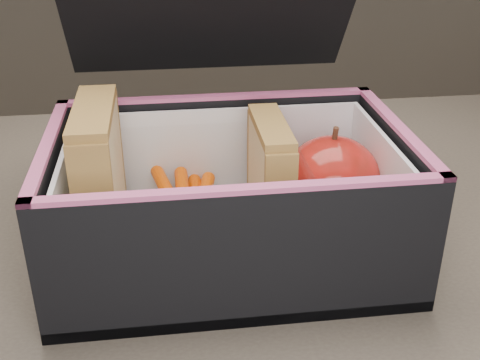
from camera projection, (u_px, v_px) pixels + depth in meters
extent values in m
cube|color=#665A4C|center=(307.00, 292.00, 0.49)|extent=(1.20, 0.80, 0.03)
cube|color=black|center=(210.00, 4.00, 0.56)|extent=(0.27, 0.11, 0.15)
cube|color=beige|center=(89.00, 181.00, 0.47)|extent=(0.01, 0.10, 0.11)
cube|color=#D66D7C|center=(101.00, 185.00, 0.48)|extent=(0.01, 0.10, 0.10)
cube|color=beige|center=(112.00, 179.00, 0.48)|extent=(0.01, 0.10, 0.11)
cube|color=brown|center=(92.00, 112.00, 0.45)|extent=(0.03, 0.11, 0.01)
cube|color=beige|center=(261.00, 181.00, 0.49)|extent=(0.01, 0.09, 0.09)
cube|color=#D66D7C|center=(270.00, 184.00, 0.50)|extent=(0.01, 0.08, 0.08)
cube|color=beige|center=(279.00, 180.00, 0.50)|extent=(0.01, 0.09, 0.09)
cube|color=brown|center=(271.00, 126.00, 0.47)|extent=(0.02, 0.09, 0.01)
cylinder|color=#D84900|center=(213.00, 242.00, 0.48)|extent=(0.02, 0.09, 0.01)
cylinder|color=#D84900|center=(202.00, 207.00, 0.51)|extent=(0.03, 0.09, 0.01)
cylinder|color=#D84900|center=(168.00, 194.00, 0.51)|extent=(0.03, 0.09, 0.01)
cylinder|color=#D84900|center=(199.00, 240.00, 0.49)|extent=(0.01, 0.09, 0.01)
cylinder|color=#D84900|center=(196.00, 201.00, 0.52)|extent=(0.01, 0.09, 0.01)
cylinder|color=#D84900|center=(203.00, 203.00, 0.50)|extent=(0.03, 0.09, 0.01)
cylinder|color=#D84900|center=(180.00, 226.00, 0.51)|extent=(0.03, 0.09, 0.01)
cylinder|color=#D84900|center=(209.00, 236.00, 0.47)|extent=(0.01, 0.09, 0.01)
cylinder|color=#D84900|center=(183.00, 197.00, 0.51)|extent=(0.01, 0.09, 0.01)
cube|color=white|center=(322.00, 224.00, 0.52)|extent=(0.08, 0.08, 0.01)
ellipsoid|color=maroon|center=(332.00, 180.00, 0.50)|extent=(0.08, 0.08, 0.07)
cylinder|color=#412517|center=(335.00, 135.00, 0.48)|extent=(0.01, 0.01, 0.01)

